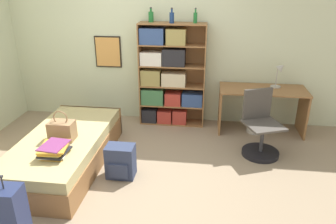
# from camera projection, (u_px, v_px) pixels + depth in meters

# --- Properties ---
(ground_plane) EXTENTS (14.00, 14.00, 0.00)m
(ground_plane) POSITION_uv_depth(u_px,v_px,m) (124.00, 168.00, 4.30)
(ground_plane) COLOR gray
(wall_back) EXTENTS (10.00, 0.09, 2.60)m
(wall_back) POSITION_uv_depth(u_px,v_px,m) (147.00, 44.00, 5.40)
(wall_back) COLOR beige
(wall_back) RESTS_ON ground_plane
(bed) EXTENTS (0.98, 2.06, 0.43)m
(bed) POSITION_uv_depth(u_px,v_px,m) (66.00, 150.00, 4.33)
(bed) COLOR olive
(bed) RESTS_ON ground_plane
(handbag) EXTENTS (0.31, 0.20, 0.39)m
(handbag) POSITION_uv_depth(u_px,v_px,m) (62.00, 130.00, 4.09)
(handbag) COLOR #93704C
(handbag) RESTS_ON bed
(book_stack_on_bed) EXTENTS (0.35, 0.38, 0.13)m
(book_stack_on_bed) POSITION_uv_depth(u_px,v_px,m) (54.00, 150.00, 3.75)
(book_stack_on_bed) COLOR gold
(book_stack_on_bed) RESTS_ON bed
(bookcase) EXTENTS (1.07, 0.32, 1.68)m
(bookcase) POSITION_uv_depth(u_px,v_px,m) (167.00, 78.00, 5.36)
(bookcase) COLOR olive
(bookcase) RESTS_ON ground_plane
(bottle_green) EXTENTS (0.08, 0.08, 0.22)m
(bottle_green) POSITION_uv_depth(u_px,v_px,m) (151.00, 16.00, 5.07)
(bottle_green) COLOR #1E6B2D
(bottle_green) RESTS_ON bookcase
(bottle_brown) EXTENTS (0.07, 0.07, 0.23)m
(bottle_brown) POSITION_uv_depth(u_px,v_px,m) (172.00, 17.00, 4.95)
(bottle_brown) COLOR navy
(bottle_brown) RESTS_ON bookcase
(bottle_clear) EXTENTS (0.06, 0.06, 0.22)m
(bottle_clear) POSITION_uv_depth(u_px,v_px,m) (195.00, 17.00, 4.95)
(bottle_clear) COLOR #1E6B2D
(bottle_clear) RESTS_ON bookcase
(desk) EXTENTS (1.33, 0.60, 0.72)m
(desk) POSITION_uv_depth(u_px,v_px,m) (262.00, 101.00, 5.17)
(desk) COLOR olive
(desk) RESTS_ON ground_plane
(desk_lamp) EXTENTS (0.21, 0.16, 0.41)m
(desk_lamp) POSITION_uv_depth(u_px,v_px,m) (280.00, 71.00, 5.06)
(desk_lamp) COLOR #ADA89E
(desk_lamp) RESTS_ON desk
(desk_chair) EXTENTS (0.61, 0.61, 0.91)m
(desk_chair) POSITION_uv_depth(u_px,v_px,m) (260.00, 135.00, 4.57)
(desk_chair) COLOR black
(desk_chair) RESTS_ON ground_plane
(backpack) EXTENTS (0.35, 0.27, 0.42)m
(backpack) POSITION_uv_depth(u_px,v_px,m) (121.00, 161.00, 4.07)
(backpack) COLOR #2D3856
(backpack) RESTS_ON ground_plane
(waste_bin) EXTENTS (0.25, 0.25, 0.23)m
(waste_bin) POSITION_uv_depth(u_px,v_px,m) (255.00, 125.00, 5.27)
(waste_bin) COLOR #B7B2A8
(waste_bin) RESTS_ON ground_plane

